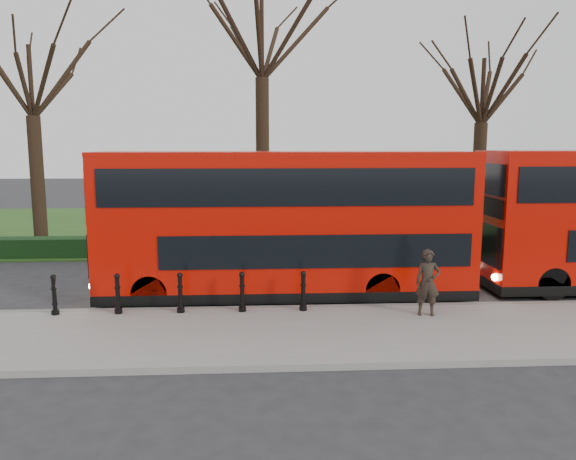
{
  "coord_description": "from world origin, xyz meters",
  "views": [
    {
      "loc": [
        1.68,
        -15.52,
        4.46
      ],
      "look_at": [
        2.6,
        0.5,
        2.0
      ],
      "focal_mm": 35.0,
      "sensor_mm": 36.0,
      "label": 1
    }
  ],
  "objects": [
    {
      "name": "ground",
      "position": [
        0.0,
        0.0,
        0.0
      ],
      "size": [
        120.0,
        120.0,
        0.0
      ],
      "primitive_type": "plane",
      "color": "#28282B",
      "rests_on": "ground"
    },
    {
      "name": "pavement",
      "position": [
        0.0,
        -3.0,
        0.07
      ],
      "size": [
        60.0,
        4.0,
        0.15
      ],
      "primitive_type": "cube",
      "color": "gray",
      "rests_on": "ground"
    },
    {
      "name": "kerb",
      "position": [
        0.0,
        -1.0,
        0.07
      ],
      "size": [
        60.0,
        0.25,
        0.16
      ],
      "primitive_type": "cube",
      "color": "slate",
      "rests_on": "ground"
    },
    {
      "name": "grass_verge",
      "position": [
        0.0,
        15.0,
        0.03
      ],
      "size": [
        60.0,
        18.0,
        0.06
      ],
      "primitive_type": "cube",
      "color": "#2B4E1A",
      "rests_on": "ground"
    },
    {
      "name": "hedge",
      "position": [
        0.0,
        6.8,
        0.4
      ],
      "size": [
        60.0,
        0.9,
        0.8
      ],
      "primitive_type": "cube",
      "color": "black",
      "rests_on": "ground"
    },
    {
      "name": "yellow_line_outer",
      "position": [
        0.0,
        -0.7,
        0.01
      ],
      "size": [
        60.0,
        0.1,
        0.01
      ],
      "primitive_type": "cube",
      "color": "yellow",
      "rests_on": "ground"
    },
    {
      "name": "yellow_line_inner",
      "position": [
        0.0,
        -0.5,
        0.01
      ],
      "size": [
        60.0,
        0.1,
        0.01
      ],
      "primitive_type": "cube",
      "color": "yellow",
      "rests_on": "ground"
    },
    {
      "name": "tree_left",
      "position": [
        -8.0,
        10.0,
        7.51
      ],
      "size": [
        6.62,
        6.62,
        10.34
      ],
      "color": "black",
      "rests_on": "ground"
    },
    {
      "name": "tree_mid",
      "position": [
        2.0,
        10.0,
        9.76
      ],
      "size": [
        8.58,
        8.58,
        13.41
      ],
      "color": "black",
      "rests_on": "ground"
    },
    {
      "name": "tree_right",
      "position": [
        12.0,
        10.0,
        7.17
      ],
      "size": [
        6.32,
        6.32,
        9.87
      ],
      "color": "black",
      "rests_on": "ground"
    },
    {
      "name": "bollard_row",
      "position": [
        -0.29,
        -1.35,
        0.65
      ],
      "size": [
        6.51,
        0.15,
        1.0
      ],
      "color": "black",
      "rests_on": "pavement"
    },
    {
      "name": "bus_lead",
      "position": [
        2.54,
        0.47,
        2.14
      ],
      "size": [
        10.67,
        2.45,
        4.24
      ],
      "color": "#B60C02",
      "rests_on": "ground"
    },
    {
      "name": "pedestrian",
      "position": [
        6.0,
        -1.94,
        1.0
      ],
      "size": [
        0.67,
        0.49,
        1.7
      ],
      "primitive_type": "imported",
      "rotation": [
        0.0,
        0.0,
        -0.14
      ],
      "color": "black",
      "rests_on": "pavement"
    }
  ]
}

